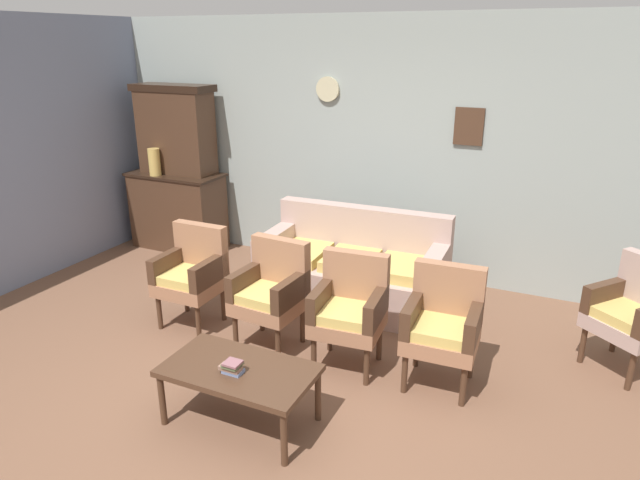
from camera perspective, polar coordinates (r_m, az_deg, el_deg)
The scene contains 13 objects.
ground_plane at distance 4.30m, azimuth -6.39°, elevation -15.05°, with size 7.68×7.68×0.00m, color brown.
wall_back_with_decor at distance 6.02m, azimuth 6.25°, elevation 9.19°, with size 6.40×0.09×2.70m.
side_cabinet at distance 7.09m, azimuth -14.22°, elevation 2.93°, with size 1.16×0.55×0.93m.
cabinet_upper_hutch at distance 6.94m, azimuth -14.49°, elevation 10.91°, with size 0.99×0.38×1.03m.
vase_on_cabinet at distance 6.91m, azimuth -16.51°, elevation 7.63°, with size 0.14×0.14×0.32m, color #D6B059.
floral_couch at distance 5.44m, azimuth 3.41°, elevation -3.18°, with size 1.78×0.85×0.90m.
armchair_row_middle at distance 5.11m, azimuth -12.88°, elevation -3.15°, with size 0.52×0.49×0.90m.
armchair_near_couch_end at distance 4.65m, azimuth -4.96°, elevation -5.04°, with size 0.55×0.53×0.90m.
armchair_near_cabinet at distance 4.35m, azimuth 3.06°, elevation -6.82°, with size 0.56×0.53×0.90m.
armchair_by_doorway at distance 4.22m, azimuth 12.43°, elevation -8.18°, with size 0.54×0.51×0.90m.
wingback_chair_by_fireplace at distance 4.91m, azimuth 29.42°, elevation -6.30°, with size 0.71×0.71×0.90m.
coffee_table at distance 3.82m, azimuth -8.24°, elevation -13.32°, with size 1.00×0.56×0.42m.
book_stack_on_table at distance 3.72m, azimuth -8.94°, elevation -12.65°, with size 0.15×0.12×0.09m.
Camera 1 is at (1.90, -2.98, 2.45)m, focal length 31.41 mm.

